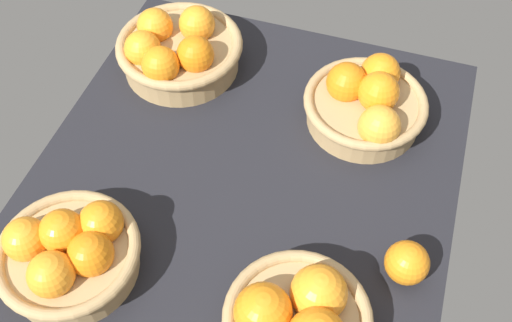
% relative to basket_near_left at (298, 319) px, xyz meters
% --- Properties ---
extents(market_tray, '(0.84, 0.72, 0.03)m').
position_rel_basket_near_left_xyz_m(market_tray, '(0.22, 0.16, -0.06)').
color(market_tray, black).
rests_on(market_tray, ground).
extents(basket_near_left, '(0.21, 0.21, 0.11)m').
position_rel_basket_near_left_xyz_m(basket_near_left, '(0.00, 0.00, 0.00)').
color(basket_near_left, tan).
rests_on(basket_near_left, market_tray).
extents(basket_far_right, '(0.25, 0.25, 0.11)m').
position_rel_basket_near_left_xyz_m(basket_far_right, '(0.46, 0.37, 0.00)').
color(basket_far_right, tan).
rests_on(basket_far_right, market_tray).
extents(basket_far_left, '(0.22, 0.22, 0.11)m').
position_rel_basket_near_left_xyz_m(basket_far_left, '(-0.00, 0.35, -0.00)').
color(basket_far_left, tan).
rests_on(basket_far_left, market_tray).
extents(basket_near_right, '(0.22, 0.22, 0.11)m').
position_rel_basket_near_left_xyz_m(basket_near_right, '(0.43, -0.01, -0.00)').
color(basket_near_right, tan).
rests_on(basket_near_right, market_tray).
extents(loose_orange_front_gap, '(0.07, 0.07, 0.07)m').
position_rel_basket_near_left_xyz_m(loose_orange_front_gap, '(0.14, -0.13, -0.01)').
color(loose_orange_front_gap, orange).
rests_on(loose_orange_front_gap, market_tray).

